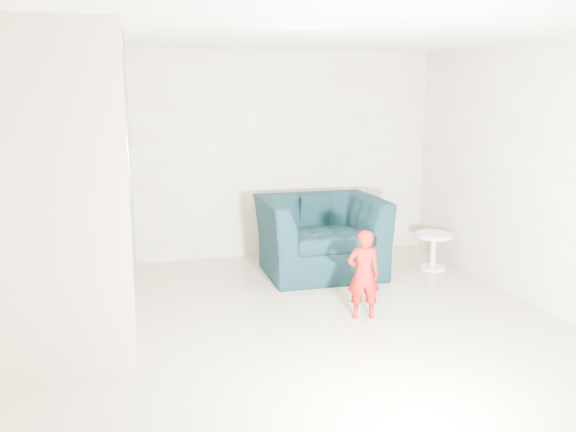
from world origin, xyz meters
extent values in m
plane|color=#9D9479|center=(0.00, 0.00, 0.00)|extent=(5.50, 5.50, 0.00)
plane|color=silver|center=(0.00, 0.00, 2.70)|extent=(5.50, 5.50, 0.00)
plane|color=#A99D8A|center=(0.00, 2.75, 1.35)|extent=(5.00, 0.00, 5.00)
plane|color=#A99D8A|center=(0.00, -2.75, 1.35)|extent=(5.00, 0.00, 5.00)
plane|color=#A99D8A|center=(2.50, 0.00, 1.35)|extent=(0.00, 5.50, 5.50)
imported|color=black|center=(0.71, 1.79, 0.46)|extent=(1.43, 1.25, 0.93)
imported|color=#A7050A|center=(0.65, 0.22, 0.44)|extent=(0.35, 0.27, 0.88)
cylinder|color=white|center=(2.11, 1.58, 0.44)|extent=(0.46, 0.46, 0.05)
cylinder|color=white|center=(2.11, 1.58, 0.21)|extent=(0.07, 0.07, 0.41)
cylinder|color=white|center=(2.11, 1.58, 0.02)|extent=(0.32, 0.32, 0.03)
cube|color=#ADA089|center=(-2.00, 2.35, 0.14)|extent=(1.00, 0.30, 0.27)
cube|color=#ADA089|center=(-2.00, 2.05, 0.27)|extent=(1.00, 0.30, 0.54)
cube|color=#ADA089|center=(-2.00, 1.75, 0.41)|extent=(1.00, 0.30, 0.81)
cube|color=#ADA089|center=(-2.00, 1.45, 0.54)|extent=(1.00, 0.30, 1.08)
cube|color=#ADA089|center=(-2.00, 1.15, 0.68)|extent=(1.00, 0.30, 1.35)
cube|color=#ADA089|center=(-2.00, 0.85, 0.81)|extent=(1.00, 0.30, 1.62)
cube|color=#ADA089|center=(-2.00, 0.55, 0.95)|extent=(1.00, 0.30, 1.89)
cube|color=#ADA089|center=(-2.00, 0.25, 1.08)|extent=(1.00, 0.30, 2.16)
cube|color=#ADA089|center=(-2.00, -0.05, 1.22)|extent=(1.00, 0.30, 2.43)
cube|color=#ADA089|center=(-2.00, -0.35, 1.35)|extent=(1.00, 0.30, 2.70)
cylinder|color=silver|center=(-1.50, 1.00, 2.25)|extent=(0.04, 3.03, 2.73)
cylinder|color=silver|center=(-1.50, 2.50, 0.50)|extent=(0.04, 0.04, 1.00)
cube|color=black|center=(0.74, 2.15, 0.71)|extent=(0.39, 0.19, 0.39)
cube|color=black|center=(0.12, 1.78, 0.58)|extent=(0.05, 0.54, 0.61)
cube|color=black|center=(0.77, 0.21, 0.77)|extent=(0.03, 0.05, 0.10)
camera|label=1|loc=(-1.45, -5.08, 2.17)|focal=38.00mm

